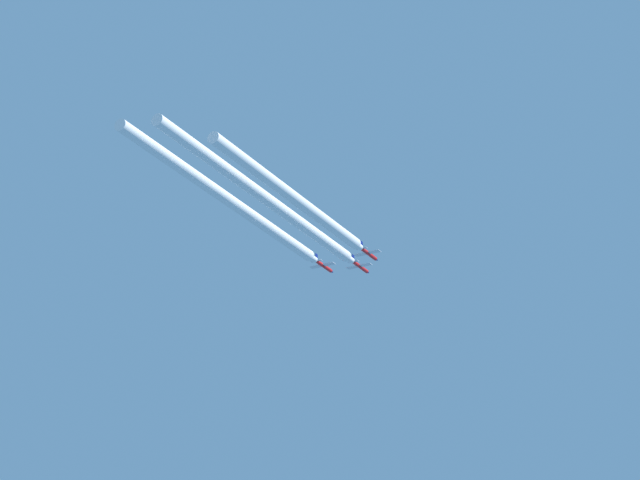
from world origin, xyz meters
TOP-DOWN VIEW (x-y plane):
  - jet_lead at (0.29, 5.49)m, footprint 7.40×10.78m
  - jet_left_wingman at (-7.18, -1.93)m, footprint 7.40×10.78m
  - jet_right_wingman at (7.18, -2.98)m, footprint 7.40×10.78m
  - smoke_trail_lead at (0.29, -46.55)m, footprint 3.06×94.22m
  - smoke_trail_left_wingman at (-7.18, -51.97)m, footprint 3.06×90.22m
  - smoke_trail_right_wingman at (7.18, -44.62)m, footprint 3.06×73.40m

SIDE VIEW (x-z plane):
  - smoke_trail_left_wingman at x=-7.18m, z-range 149.66..152.72m
  - jet_left_wingman at x=-7.18m, z-range 149.92..152.51m
  - smoke_trail_right_wingman at x=7.18m, z-range 150.10..153.16m
  - jet_right_wingman at x=7.18m, z-range 150.36..152.95m
  - smoke_trail_lead at x=0.29m, z-range 150.65..153.71m
  - jet_lead at x=0.29m, z-range 150.91..153.50m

